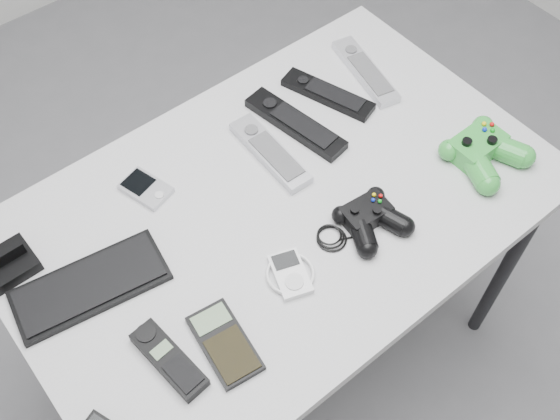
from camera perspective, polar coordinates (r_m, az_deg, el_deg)
floor at (r=1.97m, az=0.08°, el=-9.16°), size 3.50×3.50×0.00m
desk at (r=1.35m, az=0.05°, el=-0.96°), size 1.08×0.70×0.72m
pda_keyboard at (r=1.24m, az=-16.20°, el=-6.29°), size 0.29×0.16×0.02m
dock_bracket at (r=1.29m, az=-22.78°, el=-4.12°), size 0.10×0.09×0.05m
pda at (r=1.33m, az=-11.61°, el=1.88°), size 0.09×0.11×0.02m
remote_silver_a at (r=1.36m, az=-0.87°, el=5.07°), size 0.06×0.22×0.02m
remote_black_a at (r=1.41m, az=1.34°, el=7.58°), size 0.10×0.25×0.02m
remote_black_b at (r=1.48m, az=4.17°, el=10.06°), size 0.12×0.22×0.02m
remote_silver_b at (r=1.54m, az=7.44°, el=11.95°), size 0.10×0.23×0.02m
cordless_handset at (r=1.14m, az=-9.65°, el=-12.70°), size 0.06×0.16×0.02m
calculator at (r=1.14m, az=-4.85°, el=-11.46°), size 0.10×0.16×0.02m
mp3_player at (r=1.20m, az=0.90°, el=-5.57°), size 0.12×0.12×0.02m
controller_black at (r=1.26m, az=7.86°, el=-0.63°), size 0.23×0.16×0.04m
controller_green at (r=1.41m, az=17.28°, el=5.06°), size 0.16×0.17×0.05m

